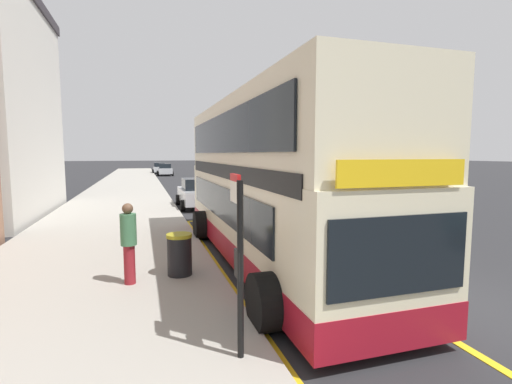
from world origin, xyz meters
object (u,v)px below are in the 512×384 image
parked_car_silver_kerbside (197,193)px  pedestrian_waiting_near_sign (129,240)px  parked_car_silver_ahead (159,168)px  litter_bin (180,254)px  bus_stop_sign (239,249)px  double_decker_bus (267,187)px  parked_car_silver_far (165,170)px

parked_car_silver_kerbside → pedestrian_waiting_near_sign: pedestrian_waiting_near_sign is taller
parked_car_silver_ahead → pedestrian_waiting_near_sign: pedestrian_waiting_near_sign is taller
parked_car_silver_kerbside → litter_bin: (-2.13, -11.86, -0.17)m
parked_car_silver_kerbside → parked_car_silver_ahead: bearing=91.2°
parked_car_silver_ahead → bus_stop_sign: bearing=90.3°
parked_car_silver_kerbside → double_decker_bus: bearing=-87.3°
double_decker_bus → pedestrian_waiting_near_sign: (-3.62, -1.29, -0.95)m
parked_car_silver_ahead → parked_car_silver_kerbside: bearing=92.2°
parked_car_silver_far → parked_car_silver_ahead: 6.00m
parked_car_silver_far → pedestrian_waiting_near_sign: bearing=85.2°
pedestrian_waiting_near_sign → bus_stop_sign: bearing=-65.8°
bus_stop_sign → parked_car_silver_far: (1.82, 47.16, -0.86)m
bus_stop_sign → litter_bin: bearing=97.0°
parked_car_silver_kerbside → parked_car_silver_ahead: size_ratio=1.00×
bus_stop_sign → double_decker_bus: bearing=66.7°
bus_stop_sign → pedestrian_waiting_near_sign: (-1.56, 3.47, -0.55)m
litter_bin → parked_car_silver_kerbside: bearing=79.8°
parked_car_silver_far → parked_car_silver_kerbside: bearing=89.4°
bus_stop_sign → litter_bin: (-0.46, 3.76, -1.03)m
double_decker_bus → bus_stop_sign: (-2.05, -4.76, -0.41)m
bus_stop_sign → parked_car_silver_far: bus_stop_sign is taller
double_decker_bus → litter_bin: 3.06m
parked_car_silver_far → pedestrian_waiting_near_sign: pedestrian_waiting_near_sign is taller
parked_car_silver_kerbside → litter_bin: size_ratio=4.30×
parked_car_silver_ahead → parked_car_silver_far: bearing=96.2°
parked_car_silver_kerbside → litter_bin: bearing=-99.5°
parked_car_silver_far → pedestrian_waiting_near_sign: size_ratio=2.36×
double_decker_bus → litter_bin: bearing=-158.2°
parked_car_silver_kerbside → pedestrian_waiting_near_sign: bearing=-104.2°
parked_car_silver_far → litter_bin: (-2.28, -43.41, -0.17)m
parked_car_silver_ahead → litter_bin: size_ratio=4.30×
double_decker_bus → parked_car_silver_ahead: 48.40m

